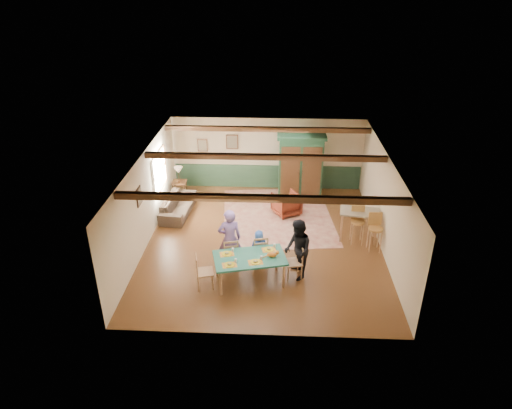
{
  "coord_description": "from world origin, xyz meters",
  "views": [
    {
      "loc": [
        0.34,
        -11.86,
        7.31
      ],
      "look_at": [
        -0.24,
        0.24,
        1.15
      ],
      "focal_mm": 32.0,
      "sensor_mm": 36.0,
      "label": 1
    }
  ],
  "objects_px": {
    "dining_table": "(250,270)",
    "dining_chair_end_left": "(205,271)",
    "cat": "(272,254)",
    "bar_stool_right": "(375,233)",
    "bar_stool_left": "(357,226)",
    "armoire": "(300,167)",
    "dining_chair_far_left": "(230,253)",
    "person_child": "(259,247)",
    "person_man": "(230,239)",
    "person_woman": "(298,250)",
    "counter_table": "(358,225)",
    "table_lamp": "(179,174)",
    "dining_chair_far_right": "(260,250)",
    "end_table": "(180,189)",
    "sofa": "(178,205)",
    "dining_chair_end_right": "(293,262)",
    "armchair": "(286,204)"
  },
  "relations": [
    {
      "from": "dining_chair_far_left",
      "to": "bar_stool_left",
      "type": "bearing_deg",
      "value": -171.25
    },
    {
      "from": "dining_chair_far_right",
      "to": "bar_stool_right",
      "type": "height_order",
      "value": "bar_stool_right"
    },
    {
      "from": "armchair",
      "to": "end_table",
      "type": "height_order",
      "value": "armchair"
    },
    {
      "from": "counter_table",
      "to": "bar_stool_left",
      "type": "relative_size",
      "value": 0.99
    },
    {
      "from": "person_woman",
      "to": "sofa",
      "type": "bearing_deg",
      "value": -145.04
    },
    {
      "from": "person_woman",
      "to": "person_child",
      "type": "relative_size",
      "value": 1.64
    },
    {
      "from": "person_man",
      "to": "bar_stool_left",
      "type": "bearing_deg",
      "value": -172.42
    },
    {
      "from": "dining_chair_end_left",
      "to": "cat",
      "type": "distance_m",
      "value": 1.78
    },
    {
      "from": "dining_table",
      "to": "dining_chair_end_right",
      "type": "bearing_deg",
      "value": 13.56
    },
    {
      "from": "person_man",
      "to": "table_lamp",
      "type": "distance_m",
      "value": 4.85
    },
    {
      "from": "counter_table",
      "to": "table_lamp",
      "type": "bearing_deg",
      "value": 156.14
    },
    {
      "from": "table_lamp",
      "to": "bar_stool_right",
      "type": "bearing_deg",
      "value": -27.18
    },
    {
      "from": "dining_chair_end_left",
      "to": "dining_chair_end_right",
      "type": "bearing_deg",
      "value": -90.0
    },
    {
      "from": "dining_chair_far_left",
      "to": "cat",
      "type": "bearing_deg",
      "value": 139.2
    },
    {
      "from": "dining_table",
      "to": "person_man",
      "type": "xyz_separation_m",
      "value": [
        -0.59,
        0.7,
        0.5
      ]
    },
    {
      "from": "dining_chair_far_right",
      "to": "sofa",
      "type": "distance_m",
      "value": 4.12
    },
    {
      "from": "person_woman",
      "to": "cat",
      "type": "xyz_separation_m",
      "value": [
        -0.67,
        -0.27,
        0.02
      ]
    },
    {
      "from": "dining_chair_end_right",
      "to": "table_lamp",
      "type": "xyz_separation_m",
      "value": [
        -3.99,
        4.72,
        0.41
      ]
    },
    {
      "from": "person_child",
      "to": "end_table",
      "type": "xyz_separation_m",
      "value": [
        -3.05,
        4.1,
        -0.21
      ]
    },
    {
      "from": "dining_chair_far_left",
      "to": "bar_stool_left",
      "type": "xyz_separation_m",
      "value": [
        3.66,
        1.5,
        0.1
      ]
    },
    {
      "from": "end_table",
      "to": "bar_stool_right",
      "type": "xyz_separation_m",
      "value": [
        6.39,
        -3.28,
        0.28
      ]
    },
    {
      "from": "person_woman",
      "to": "sofa",
      "type": "relative_size",
      "value": 0.82
    },
    {
      "from": "cat",
      "to": "bar_stool_right",
      "type": "relative_size",
      "value": 0.31
    },
    {
      "from": "counter_table",
      "to": "bar_stool_right",
      "type": "height_order",
      "value": "bar_stool_right"
    },
    {
      "from": "armoire",
      "to": "dining_chair_far_left",
      "type": "bearing_deg",
      "value": -115.42
    },
    {
      "from": "dining_chair_far_left",
      "to": "end_table",
      "type": "distance_m",
      "value": 4.93
    },
    {
      "from": "dining_chair_far_left",
      "to": "person_man",
      "type": "bearing_deg",
      "value": -90.0
    },
    {
      "from": "bar_stool_right",
      "to": "end_table",
      "type": "bearing_deg",
      "value": 150.43
    },
    {
      "from": "dining_chair_end_left",
      "to": "table_lamp",
      "type": "distance_m",
      "value": 5.55
    },
    {
      "from": "dining_chair_end_right",
      "to": "end_table",
      "type": "xyz_separation_m",
      "value": [
        -3.99,
        4.72,
        -0.18
      ]
    },
    {
      "from": "counter_table",
      "to": "person_man",
      "type": "bearing_deg",
      "value": -156.47
    },
    {
      "from": "dining_chair_far_right",
      "to": "table_lamp",
      "type": "distance_m",
      "value": 5.2
    },
    {
      "from": "person_man",
      "to": "dining_chair_end_right",
      "type": "bearing_deg",
      "value": 152.7
    },
    {
      "from": "dining_chair_far_left",
      "to": "armchair",
      "type": "distance_m",
      "value": 3.63
    },
    {
      "from": "sofa",
      "to": "end_table",
      "type": "bearing_deg",
      "value": 13.19
    },
    {
      "from": "bar_stool_left",
      "to": "dining_table",
      "type": "bearing_deg",
      "value": -144.06
    },
    {
      "from": "armchair",
      "to": "counter_table",
      "type": "bearing_deg",
      "value": 115.47
    },
    {
      "from": "person_man",
      "to": "dining_table",
      "type": "bearing_deg",
      "value": 116.57
    },
    {
      "from": "sofa",
      "to": "bar_stool_left",
      "type": "xyz_separation_m",
      "value": [
        5.75,
        -1.63,
        0.29
      ]
    },
    {
      "from": "person_child",
      "to": "table_lamp",
      "type": "bearing_deg",
      "value": -66.91
    },
    {
      "from": "dining_table",
      "to": "dining_chair_end_left",
      "type": "xyz_separation_m",
      "value": [
        -1.14,
        -0.28,
        0.1
      ]
    },
    {
      "from": "armoire",
      "to": "bar_stool_left",
      "type": "relative_size",
      "value": 2.03
    },
    {
      "from": "cat",
      "to": "bar_stool_right",
      "type": "bearing_deg",
      "value": 15.96
    },
    {
      "from": "dining_chair_end_left",
      "to": "dining_chair_far_right",
      "type": "bearing_deg",
      "value": -65.08
    },
    {
      "from": "end_table",
      "to": "bar_stool_left",
      "type": "xyz_separation_m",
      "value": [
        5.94,
        -2.87,
        0.28
      ]
    },
    {
      "from": "end_table",
      "to": "bar_stool_right",
      "type": "height_order",
      "value": "bar_stool_right"
    },
    {
      "from": "dining_chair_end_left",
      "to": "person_woman",
      "type": "xyz_separation_m",
      "value": [
        2.38,
        0.57,
        0.36
      ]
    },
    {
      "from": "person_woman",
      "to": "bar_stool_right",
      "type": "relative_size",
      "value": 1.44
    },
    {
      "from": "bar_stool_right",
      "to": "person_child",
      "type": "bearing_deg",
      "value": -168.52
    },
    {
      "from": "dining_chair_far_left",
      "to": "sofa",
      "type": "height_order",
      "value": "dining_chair_far_left"
    }
  ]
}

